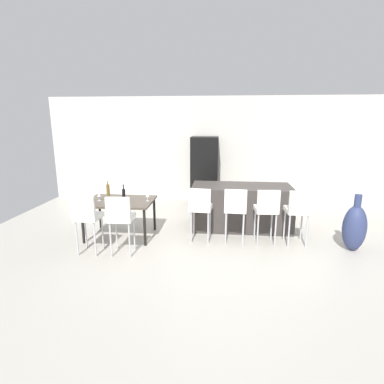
{
  "coord_description": "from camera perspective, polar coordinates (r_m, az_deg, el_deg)",
  "views": [
    {
      "loc": [
        -0.13,
        -5.61,
        2.26
      ],
      "look_at": [
        -0.68,
        0.26,
        0.85
      ],
      "focal_mm": 28.15,
      "sensor_mm": 36.0,
      "label": 1
    }
  ],
  "objects": [
    {
      "name": "ground_plane",
      "position": [
        6.05,
        6.3,
        -8.58
      ],
      "size": [
        10.0,
        10.0,
        0.0
      ],
      "primitive_type": "plane",
      "color": "#ADA89E"
    },
    {
      "name": "back_wall",
      "position": [
        8.54,
        6.31,
        7.92
      ],
      "size": [
        10.0,
        0.12,
        2.9
      ],
      "primitive_type": "cube",
      "color": "beige",
      "rests_on": "ground_plane"
    },
    {
      "name": "kitchen_island",
      "position": [
        6.51,
        9.25,
        -2.78
      ],
      "size": [
        2.07,
        0.93,
        0.92
      ],
      "primitive_type": "cube",
      "color": "#383330",
      "rests_on": "ground_plane"
    },
    {
      "name": "bar_chair_left",
      "position": [
        5.62,
        1.61,
        -2.67
      ],
      "size": [
        0.43,
        0.43,
        1.05
      ],
      "color": "white",
      "rests_on": "ground_plane"
    },
    {
      "name": "bar_chair_middle",
      "position": [
        5.62,
        8.21,
        -2.82
      ],
      "size": [
        0.42,
        0.42,
        1.05
      ],
      "color": "white",
      "rests_on": "ground_plane"
    },
    {
      "name": "bar_chair_right",
      "position": [
        5.68,
        13.97,
        -2.92
      ],
      "size": [
        0.42,
        0.42,
        1.05
      ],
      "color": "white",
      "rests_on": "ground_plane"
    },
    {
      "name": "bar_chair_far",
      "position": [
        5.79,
        19.46,
        -2.98
      ],
      "size": [
        0.42,
        0.42,
        1.05
      ],
      "color": "white",
      "rests_on": "ground_plane"
    },
    {
      "name": "dining_table",
      "position": [
        6.04,
        -13.53,
        -2.15
      ],
      "size": [
        1.3,
        0.94,
        0.74
      ],
      "color": "#4C4238",
      "rests_on": "ground_plane"
    },
    {
      "name": "dining_chair_near",
      "position": [
        5.4,
        -19.33,
        -4.13
      ],
      "size": [
        0.41,
        0.41,
        1.05
      ],
      "color": "white",
      "rests_on": "ground_plane"
    },
    {
      "name": "dining_chair_far",
      "position": [
        5.19,
        -13.41,
        -4.44
      ],
      "size": [
        0.41,
        0.41,
        1.05
      ],
      "color": "white",
      "rests_on": "ground_plane"
    },
    {
      "name": "wine_bottle_far",
      "position": [
        5.96,
        -12.8,
        -0.46
      ],
      "size": [
        0.06,
        0.06,
        0.32
      ],
      "color": "black",
      "rests_on": "dining_table"
    },
    {
      "name": "wine_bottle_corner",
      "position": [
        6.49,
        -15.63,
        0.46
      ],
      "size": [
        0.07,
        0.07,
        0.29
      ],
      "color": "brown",
      "rests_on": "dining_table"
    },
    {
      "name": "wine_glass_left",
      "position": [
        6.08,
        -17.21,
        -0.43
      ],
      "size": [
        0.07,
        0.07,
        0.17
      ],
      "color": "silver",
      "rests_on": "dining_table"
    },
    {
      "name": "wine_glass_middle",
      "position": [
        5.85,
        -8.44,
        -0.51
      ],
      "size": [
        0.07,
        0.07,
        0.17
      ],
      "color": "silver",
      "rests_on": "dining_table"
    },
    {
      "name": "refrigerator",
      "position": [
        8.18,
        2.39,
        4.0
      ],
      "size": [
        0.72,
        0.68,
        1.84
      ],
      "primitive_type": "cube",
      "color": "black",
      "rests_on": "ground_plane"
    },
    {
      "name": "floor_vase",
      "position": [
        6.04,
        28.41,
        -5.94
      ],
      "size": [
        0.39,
        0.39,
        1.02
      ],
      "color": "navy",
      "rests_on": "ground_plane"
    }
  ]
}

